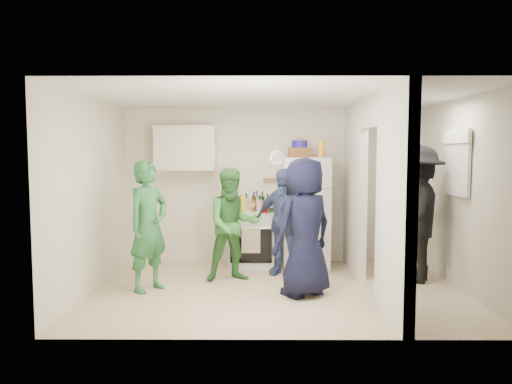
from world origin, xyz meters
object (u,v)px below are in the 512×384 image
(yellow_cup_stack_top, at_px, (321,149))
(person_nook, at_px, (417,214))
(wicker_basket, at_px, (299,152))
(person_green_left, at_px, (148,226))
(blue_bowl, at_px, (300,144))
(stove, at_px, (251,239))
(person_denim, at_px, (283,222))
(person_navy, at_px, (304,227))
(fridge, at_px, (306,212))
(person_green_center, at_px, (233,225))

(yellow_cup_stack_top, height_order, person_nook, yellow_cup_stack_top)
(wicker_basket, bearing_deg, person_green_left, -145.87)
(blue_bowl, bearing_deg, stove, -178.47)
(blue_bowl, bearing_deg, person_green_left, -145.87)
(wicker_basket, relative_size, yellow_cup_stack_top, 1.40)
(stove, height_order, person_denim, person_denim)
(yellow_cup_stack_top, relative_size, person_green_left, 0.15)
(stove, relative_size, person_navy, 0.50)
(person_green_left, bearing_deg, person_nook, -47.61)
(stove, bearing_deg, person_nook, -21.44)
(person_denim, height_order, person_navy, person_navy)
(blue_bowl, bearing_deg, yellow_cup_stack_top, -25.11)
(person_green_left, relative_size, person_navy, 0.97)
(person_navy, bearing_deg, stove, -102.62)
(fridge, height_order, wicker_basket, wicker_basket)
(person_denim, bearing_deg, stove, 161.25)
(blue_bowl, height_order, person_nook, blue_bowl)
(stove, xyz_separation_m, person_navy, (0.69, -1.60, 0.43))
(fridge, distance_m, blue_bowl, 1.06)
(wicker_basket, bearing_deg, stove, -178.47)
(wicker_basket, distance_m, person_nook, 1.99)
(person_green_left, xyz_separation_m, person_green_center, (1.06, 0.51, -0.06))
(wicker_basket, xyz_separation_m, person_navy, (-0.06, -1.62, -0.92))
(stove, bearing_deg, person_navy, -66.76)
(fridge, relative_size, person_nook, 0.90)
(fridge, xyz_separation_m, person_green_left, (-2.15, -1.34, -0.01))
(fridge, relative_size, person_navy, 0.99)
(fridge, relative_size, person_green_left, 1.01)
(person_nook, bearing_deg, fridge, -94.67)
(fridge, xyz_separation_m, person_nook, (1.45, -0.87, 0.09))
(person_green_left, distance_m, person_navy, 2.00)
(person_denim, relative_size, person_nook, 0.82)
(stove, xyz_separation_m, wicker_basket, (0.75, 0.02, 1.35))
(fridge, bearing_deg, person_green_center, -142.46)
(person_green_left, distance_m, person_denim, 1.97)
(fridge, height_order, person_denim, fridge)
(yellow_cup_stack_top, relative_size, person_nook, 0.13)
(person_green_center, distance_m, person_nook, 2.54)
(person_nook, bearing_deg, person_green_center, -64.41)
(person_denim, bearing_deg, yellow_cup_stack_top, 63.81)
(stove, relative_size, blue_bowl, 3.62)
(fridge, distance_m, wicker_basket, 0.94)
(blue_bowl, xyz_separation_m, yellow_cup_stack_top, (0.32, -0.15, -0.08))
(stove, height_order, yellow_cup_stack_top, yellow_cup_stack_top)
(fridge, relative_size, yellow_cup_stack_top, 6.83)
(fridge, distance_m, person_green_center, 1.38)
(person_green_left, bearing_deg, blue_bowl, -20.91)
(wicker_basket, bearing_deg, person_denim, -116.49)
(yellow_cup_stack_top, height_order, person_green_center, yellow_cup_stack_top)
(yellow_cup_stack_top, bearing_deg, wicker_basket, 154.89)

